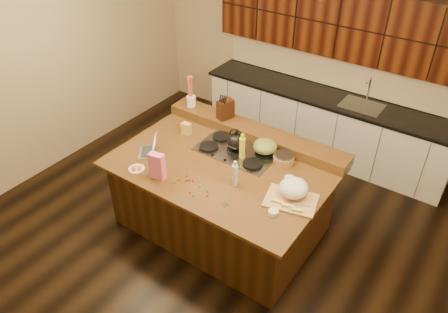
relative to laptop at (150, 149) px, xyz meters
The scene contains 33 objects.
room 0.93m from the laptop, 18.88° to the left, with size 5.52×5.02×2.72m.
island 0.99m from the laptop, 18.88° to the left, with size 2.40×1.60×0.92m.
back_ledge 1.27m from the laptop, 50.41° to the left, with size 2.40×0.30×0.12m, color black.
cooktop 0.99m from the laptop, 35.52° to the left, with size 0.92×0.52×0.05m.
back_counter 2.74m from the laptop, 66.12° to the left, with size 3.70×0.66×2.40m.
kettle 1.00m from the laptop, 35.52° to the left, with size 0.22×0.22×0.20m, color black.
green_bowl 1.31m from the laptop, 32.53° to the left, with size 0.28×0.28×0.15m, color olive.
laptop is the anchor object (origin of this frame).
oil_bottle 1.06m from the laptop, 28.62° to the left, with size 0.07×0.07×0.27m, color gold.
vinegar_bottle 1.13m from the laptop, ahead, with size 0.06×0.06×0.25m, color silver.
wooden_tray 1.73m from the laptop, ahead, with size 0.58×0.48×0.21m.
ramekin_a 1.68m from the laptop, ahead, with size 0.10×0.10×0.04m, color white.
ramekin_b 1.76m from the laptop, ahead, with size 0.10×0.10×0.04m, color white.
ramekin_c 1.62m from the laptop, 16.17° to the left, with size 0.10×0.10×0.04m, color white.
strainer_bowl 1.53m from the laptop, 27.56° to the left, with size 0.24×0.24×0.09m, color #996B3F.
kitchen_timer 1.25m from the laptop, 12.02° to the right, with size 0.08×0.08×0.07m, color silver.
pink_bag 0.50m from the laptop, 37.58° to the right, with size 0.16×0.09×0.30m, color pink.
candy_plate 0.35m from the laptop, 73.82° to the right, with size 0.18×0.18×0.01m, color white.
package_box 0.55m from the laptop, 80.25° to the left, with size 0.11×0.08×0.15m, color gold.
utensil_crock 1.00m from the laptop, 99.64° to the left, with size 0.12×0.12×0.14m, color white.
knife_block 1.06m from the laptop, 69.06° to the left, with size 0.12×0.20×0.24m, color black.
gumdrop_0 0.71m from the laptop, 12.48° to the right, with size 0.02×0.02×0.02m, color red.
gumdrop_1 0.87m from the laptop, 11.39° to the right, with size 0.02×0.02×0.02m, color #198C26.
gumdrop_2 0.75m from the laptop, 10.92° to the right, with size 0.02×0.02×0.02m, color red.
gumdrop_3 0.64m from the laptop, 10.63° to the right, with size 0.02×0.02×0.02m, color #198C26.
gumdrop_4 0.88m from the laptop, 20.60° to the right, with size 0.02×0.02×0.02m, color red.
gumdrop_5 0.95m from the laptop, 20.85° to the right, with size 0.02×0.02×0.02m, color #198C26.
gumdrop_6 0.64m from the laptop, 19.46° to the right, with size 0.02×0.02×0.02m, color red.
gumdrop_7 0.95m from the laptop, 10.77° to the right, with size 0.02×0.02×0.02m, color #198C26.
gumdrop_8 0.70m from the laptop, 14.97° to the right, with size 0.02×0.02×0.02m, color red.
gumdrop_9 0.65m from the laptop, 24.16° to the right, with size 0.02×0.02×0.02m, color #198C26.
gumdrop_10 1.04m from the laptop, 13.84° to the right, with size 0.02×0.02×0.02m, color red.
gumdrop_11 0.99m from the laptop, 11.34° to the right, with size 0.02×0.02×0.02m, color #198C26.
Camera 1 is at (2.26, -3.18, 3.80)m, focal length 35.00 mm.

